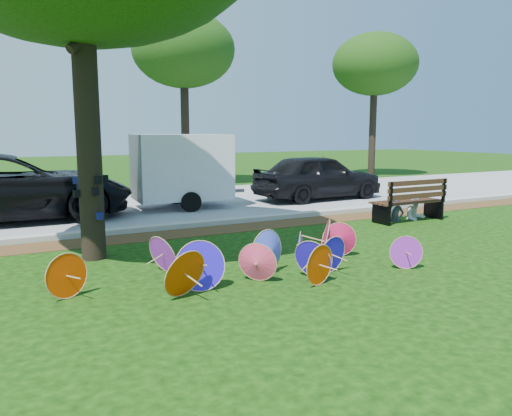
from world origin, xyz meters
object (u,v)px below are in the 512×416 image
at_px(park_bench, 407,200).
at_px(person_right, 416,196).
at_px(black_van, 7,188).
at_px(person_left, 396,197).
at_px(cargo_trailer, 182,167).
at_px(dark_pickup, 318,177).
at_px(parasol_pile, 266,256).

xyz_separation_m(park_bench, person_right, (0.35, 0.05, 0.08)).
bearing_deg(black_van, person_right, -116.15).
bearing_deg(park_bench, black_van, 151.80).
bearing_deg(person_left, black_van, 169.25).
bearing_deg(cargo_trailer, dark_pickup, -0.13).
bearing_deg(park_bench, person_right, 7.08).
bearing_deg(cargo_trailer, black_van, -175.43).
height_order(black_van, dark_pickup, black_van).
xyz_separation_m(parasol_pile, black_van, (-3.61, 7.66, 0.54)).
bearing_deg(park_bench, dark_pickup, 85.18).
distance_m(black_van, person_right, 10.88).
xyz_separation_m(parasol_pile, cargo_trailer, (1.26, 7.75, 0.93)).
height_order(parasol_pile, person_left, person_left).
height_order(park_bench, person_left, person_left).
bearing_deg(person_left, person_right, 17.05).
relative_size(parasol_pile, dark_pickup, 1.30).
bearing_deg(person_right, black_van, 164.04).
distance_m(dark_pickup, cargo_trailer, 4.89).
bearing_deg(park_bench, cargo_trailer, 131.73).
relative_size(cargo_trailer, person_left, 2.12).
xyz_separation_m(parasol_pile, dark_pickup, (6.12, 7.43, 0.44)).
xyz_separation_m(cargo_trailer, person_left, (4.20, -4.87, -0.62)).
bearing_deg(person_right, dark_pickup, 100.71).
height_order(cargo_trailer, person_left, cargo_trailer).
relative_size(black_van, person_right, 5.04).
relative_size(dark_pickup, cargo_trailer, 1.66).
distance_m(cargo_trailer, person_left, 6.46).
bearing_deg(parasol_pile, park_bench, 25.94).
height_order(park_bench, person_right, person_right).
relative_size(cargo_trailer, person_right, 2.22).
xyz_separation_m(black_van, person_right, (9.77, -4.78, -0.25)).
bearing_deg(parasol_pile, person_right, 25.03).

